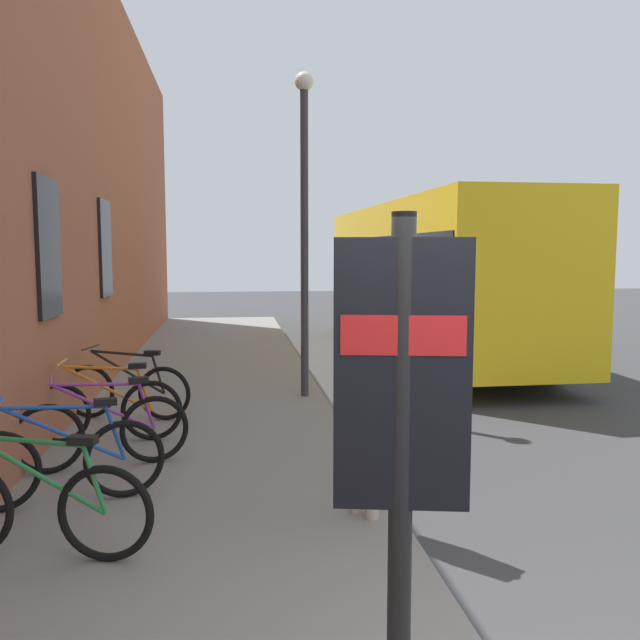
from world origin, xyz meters
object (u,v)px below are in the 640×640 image
object	(u,v)px
bicycle_nearest_sign	(127,390)
pedestrian_near_bus	(365,394)
bicycle_leaning_wall	(103,431)
street_lamp	(304,206)
bicycle_end_of_row	(37,507)
city_bus	(428,270)
transit_info_sign	(402,412)
bicycle_by_door	(64,462)
bicycle_beside_lamp	(107,409)

from	to	relation	value
bicycle_nearest_sign	pedestrian_near_bus	size ratio (longest dim) A/B	1.00
bicycle_leaning_wall	street_lamp	size ratio (longest dim) A/B	0.36
bicycle_end_of_row	city_bus	bearing A→B (deg)	-31.08
bicycle_end_of_row	transit_info_sign	size ratio (longest dim) A/B	0.73
bicycle_by_door	bicycle_beside_lamp	distance (m)	1.97
bicycle_leaning_wall	bicycle_end_of_row	bearing A→B (deg)	177.33
bicycle_beside_lamp	street_lamp	size ratio (longest dim) A/B	0.36
pedestrian_near_bus	bicycle_beside_lamp	bearing A→B (deg)	45.33
bicycle_end_of_row	bicycle_leaning_wall	world-z (taller)	same
city_bus	bicycle_end_of_row	bearing A→B (deg)	148.92
bicycle_end_of_row	bicycle_by_door	size ratio (longest dim) A/B	1.00
bicycle_beside_lamp	bicycle_leaning_wall	bearing A→B (deg)	-171.81
bicycle_by_door	city_bus	world-z (taller)	city_bus
street_lamp	bicycle_leaning_wall	bearing A→B (deg)	142.24
bicycle_leaning_wall	bicycle_beside_lamp	distance (m)	0.98
bicycle_by_door	city_bus	distance (m)	10.54
bicycle_leaning_wall	city_bus	world-z (taller)	city_bus
street_lamp	bicycle_nearest_sign	bearing A→B (deg)	113.79
bicycle_beside_lamp	city_bus	size ratio (longest dim) A/B	0.17
bicycle_nearest_sign	bicycle_end_of_row	bearing A→B (deg)	179.63
bicycle_by_door	transit_info_sign	bearing A→B (deg)	-147.44
bicycle_beside_lamp	bicycle_nearest_sign	size ratio (longest dim) A/B	1.02
bicycle_beside_lamp	transit_info_sign	xyz separation A→B (m)	(-5.35, -2.15, 1.21)
bicycle_beside_lamp	bicycle_nearest_sign	distance (m)	1.08
bicycle_leaning_wall	street_lamp	distance (m)	4.72
pedestrian_near_bus	transit_info_sign	bearing A→B (deg)	171.42
bicycle_beside_lamp	city_bus	distance (m)	9.00
bicycle_end_of_row	city_bus	size ratio (longest dim) A/B	0.17
bicycle_leaning_wall	bicycle_beside_lamp	world-z (taller)	same
bicycle_beside_lamp	bicycle_nearest_sign	bearing A→B (deg)	-3.77
bicycle_nearest_sign	city_bus	world-z (taller)	city_bus
bicycle_nearest_sign	street_lamp	xyz separation A→B (m)	(1.11, -2.51, 2.52)
bicycle_end_of_row	bicycle_leaning_wall	xyz separation A→B (m)	(2.05, -0.10, 0.00)
transit_info_sign	street_lamp	xyz separation A→B (m)	(7.53, -0.44, 1.31)
bicycle_beside_lamp	street_lamp	world-z (taller)	street_lamp
bicycle_by_door	city_bus	xyz separation A→B (m)	(8.62, -5.90, 1.41)
bicycle_beside_lamp	street_lamp	distance (m)	4.22
bicycle_beside_lamp	pedestrian_near_bus	bearing A→B (deg)	-134.67
bicycle_by_door	city_bus	size ratio (longest dim) A/B	0.17
bicycle_leaning_wall	bicycle_nearest_sign	bearing A→B (deg)	1.94
bicycle_leaning_wall	pedestrian_near_bus	size ratio (longest dim) A/B	1.01
bicycle_nearest_sign	transit_info_sign	size ratio (longest dim) A/B	0.72
city_bus	street_lamp	bearing A→B (deg)	143.62
city_bus	bicycle_nearest_sign	bearing A→B (deg)	133.86
city_bus	pedestrian_near_bus	xyz separation A→B (m)	(-9.20, 3.31, -0.75)
city_bus	street_lamp	size ratio (longest dim) A/B	2.16
bicycle_by_door	bicycle_nearest_sign	xyz separation A→B (m)	(3.04, -0.09, 0.00)
bicycle_leaning_wall	street_lamp	bearing A→B (deg)	-37.76
city_bus	transit_info_sign	bearing A→B (deg)	162.72
bicycle_by_door	street_lamp	bearing A→B (deg)	-32.10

